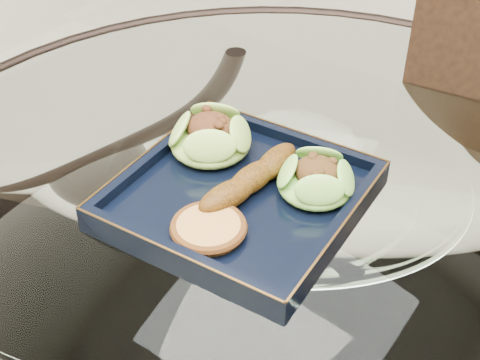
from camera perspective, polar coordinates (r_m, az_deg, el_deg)
The scene contains 6 objects.
dining_table at distance 0.93m, azimuth 3.45°, elevation -9.34°, with size 1.13×1.13×0.77m.
navy_plate at distance 0.80m, azimuth -0.00°, elevation -1.68°, with size 0.27×0.27×0.02m, color black.
lettuce_wrap_left at distance 0.85m, azimuth -2.56°, elevation 3.49°, with size 0.10×0.10×0.04m, color #5A8C28.
lettuce_wrap_right at distance 0.79m, azimuth 6.49°, elevation -0.13°, with size 0.09×0.09×0.03m, color #5AA22F.
roasted_plantain at distance 0.79m, azimuth 1.04°, elevation 0.15°, with size 0.16×0.03×0.03m, color #663B0A.
crumb_patty at distance 0.74m, azimuth -2.70°, elevation -4.17°, with size 0.08×0.08×0.01m, color #C78A42.
Camera 1 is at (0.32, -0.54, 1.29)m, focal length 50.00 mm.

